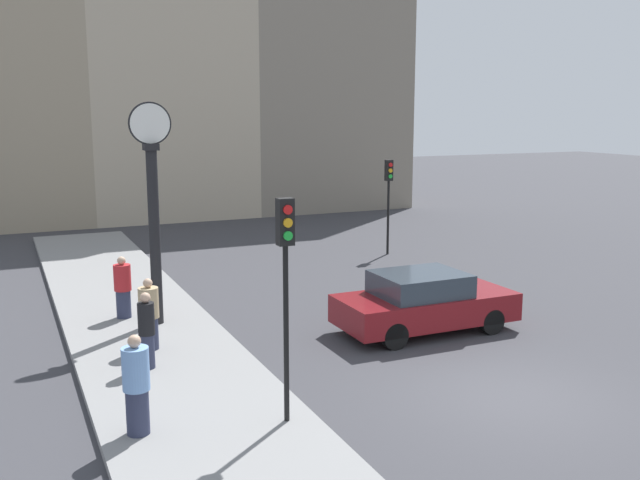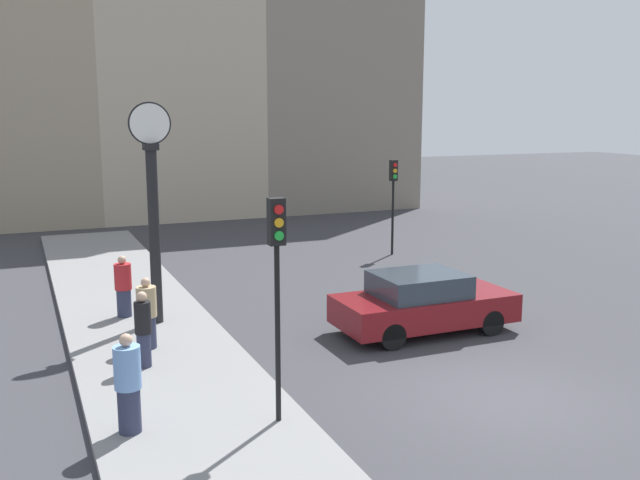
% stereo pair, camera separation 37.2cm
% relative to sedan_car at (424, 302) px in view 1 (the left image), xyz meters
% --- Properties ---
extents(ground_plane, '(120.00, 120.00, 0.00)m').
position_rel_sedan_car_xyz_m(ground_plane, '(-0.67, -4.07, -0.73)').
color(ground_plane, '#38383D').
extents(sidewalk_corner, '(3.51, 22.98, 0.16)m').
position_rel_sedan_car_xyz_m(sidewalk_corner, '(-6.22, 5.42, -0.65)').
color(sidewalk_corner, gray).
rests_on(sidewalk_corner, ground_plane).
extents(building_row, '(24.13, 5.00, 17.11)m').
position_rel_sedan_car_xyz_m(building_row, '(-0.75, 21.51, 7.35)').
color(building_row, gray).
rests_on(building_row, ground_plane).
extents(sedan_car, '(4.31, 1.88, 1.47)m').
position_rel_sedan_car_xyz_m(sedan_car, '(0.00, 0.00, 0.00)').
color(sedan_car, maroon).
rests_on(sedan_car, ground_plane).
extents(traffic_light_near, '(0.26, 0.24, 3.76)m').
position_rel_sedan_car_xyz_m(traffic_light_near, '(-5.00, -3.62, 2.11)').
color(traffic_light_near, black).
rests_on(traffic_light_near, sidewalk_corner).
extents(traffic_light_far, '(0.26, 0.24, 3.49)m').
position_rel_sedan_car_xyz_m(traffic_light_far, '(3.89, 8.54, 1.78)').
color(traffic_light_far, black).
rests_on(traffic_light_far, ground_plane).
extents(street_clock, '(1.00, 0.34, 5.32)m').
position_rel_sedan_car_xyz_m(street_clock, '(-5.80, 2.84, 2.22)').
color(street_clock, black).
rests_on(street_clock, sidewalk_corner).
extents(pedestrian_tan_coat, '(0.43, 0.43, 1.58)m').
position_rel_sedan_car_xyz_m(pedestrian_tan_coat, '(-6.36, 0.99, 0.19)').
color(pedestrian_tan_coat, '#2D334C').
rests_on(pedestrian_tan_coat, sidewalk_corner).
extents(pedestrian_blue_stripe, '(0.43, 0.43, 1.66)m').
position_rel_sedan_car_xyz_m(pedestrian_blue_stripe, '(-7.35, -3.08, 0.23)').
color(pedestrian_blue_stripe, '#2D334C').
rests_on(pedestrian_blue_stripe, sidewalk_corner).
extents(pedestrian_red_top, '(0.42, 0.42, 1.56)m').
position_rel_sedan_car_xyz_m(pedestrian_red_top, '(-6.48, 3.67, 0.18)').
color(pedestrian_red_top, '#2D334C').
rests_on(pedestrian_red_top, sidewalk_corner).
extents(pedestrian_black_jacket, '(0.33, 0.33, 1.57)m').
position_rel_sedan_car_xyz_m(pedestrian_black_jacket, '(-6.63, -0.16, 0.21)').
color(pedestrian_black_jacket, '#2D334C').
rests_on(pedestrian_black_jacket, sidewalk_corner).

